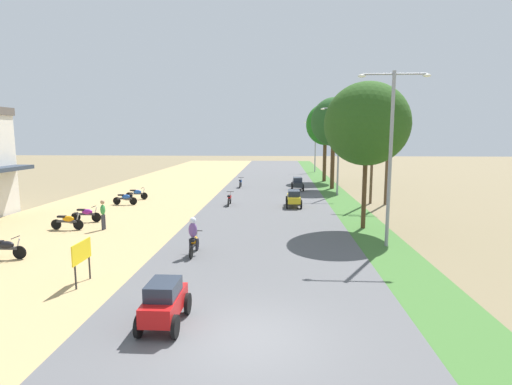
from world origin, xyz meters
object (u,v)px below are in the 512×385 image
Objects in this scene: utility_pole_near at (373,145)px; motorbike_ahead_third at (241,182)px; median_tree_third at (325,125)px; streetlamp_near at (391,148)px; parked_motorbike_third at (86,214)px; parked_motorbike_fifth at (137,193)px; parked_motorbike_nearest at (5,247)px; parked_motorbike_second at (67,221)px; pedestrian_on_shoulder at (103,213)px; streetlamp_mid at (339,144)px; car_sedan_charcoal at (297,183)px; median_tree_nearest at (367,124)px; motorbike_ahead_second at (229,198)px; street_signboard at (82,254)px; utility_pole_far at (388,147)px; parked_motorbike_fourth at (125,198)px; median_tree_second at (334,122)px; car_sedan_yellow at (294,198)px; motorbike_foreground_rider at (194,237)px; car_hatchback_red at (164,301)px; streetlamp_far at (315,142)px.

utility_pole_near reaches higher than motorbike_ahead_third.
streetlamp_near is at bearing -90.11° from median_tree_third.
parked_motorbike_fifth is (0.05, 8.40, 0.00)m from parked_motorbike_third.
parked_motorbike_nearest is 5.20m from parked_motorbike_second.
utility_pole_near is at bearing -82.38° from median_tree_third.
streetlamp_mid is (14.48, 13.51, 3.41)m from pedestrian_on_shoulder.
parked_motorbike_second is at bearing -113.01° from motorbike_ahead_third.
parked_motorbike_nearest is 1.00× the size of motorbike_ahead_third.
streetlamp_mid is 3.30× the size of car_sedan_charcoal.
streetlamp_near reaches higher than parked_motorbike_nearest.
median_tree_nearest reaches higher than car_sedan_charcoal.
parked_motorbike_third is 16.84m from median_tree_nearest.
street_signboard is at bearing -101.22° from motorbike_ahead_second.
parked_motorbike_nearest is 0.22× the size of utility_pole_far.
street_signboard is 0.19× the size of median_tree_nearest.
parked_motorbike_nearest is at bearing -142.91° from utility_pole_far.
streetlamp_near reaches higher than motorbike_ahead_third.
car_sedan_charcoal is 1.26× the size of motorbike_ahead_third.
street_signboard reaches higher than parked_motorbike_second.
parked_motorbike_fourth is 20.06m from median_tree_second.
street_signboard is 0.93× the size of pedestrian_on_shoulder.
car_sedan_yellow reaches higher than parked_motorbike_fifth.
parked_motorbike_second and parked_motorbike_fourth have the same top height.
street_signboard is 0.66× the size of car_sedan_yellow.
motorbike_foreground_rider is at bearing -57.79° from parked_motorbike_fourth.
utility_pole_near reaches higher than street_signboard.
car_hatchback_red is (-8.05, -24.28, -3.63)m from streetlamp_mid.
car_hatchback_red is (8.25, -5.46, 0.19)m from parked_motorbike_nearest.
streetlamp_far is 25.55m from utility_pole_near.
median_tree_nearest reaches higher than street_signboard.
streetlamp_near is at bearing 12.89° from motorbike_foreground_rider.
utility_pole_near is (1.85, -8.08, -1.91)m from median_tree_second.
median_tree_third reaches higher than parked_motorbike_second.
parked_motorbike_fifth is 29.98m from streetlamp_far.
parked_motorbike_nearest is at bearing -173.16° from motorbike_foreground_rider.
parked_motorbike_third is 0.21× the size of utility_pole_near.
median_tree_second reaches higher than parked_motorbike_fourth.
motorbike_foreground_rider is (3.13, 3.51, -0.25)m from street_signboard.
median_tree_third is 17.79m from car_sedan_yellow.
car_hatchback_red is 6.41m from motorbike_foreground_rider.
parked_motorbike_third and parked_motorbike_fourth have the same top height.
streetlamp_far is 19.59m from motorbike_ahead_third.
car_sedan_charcoal is (8.47, 24.20, -0.37)m from street_signboard.
car_sedan_charcoal is at bearing -99.79° from streetlamp_far.
motorbike_foreground_rider reaches higher than motorbike_ahead_third.
street_signboard is at bearing -116.82° from car_sedan_yellow.
utility_pole_far is 4.55× the size of motorbike_ahead_third.
motorbike_foreground_rider is (-8.65, -28.37, -5.40)m from median_tree_third.
motorbike_ahead_third is at bearing 113.10° from streetlamp_near.
car_hatchback_red is at bearing -116.04° from utility_pole_near.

